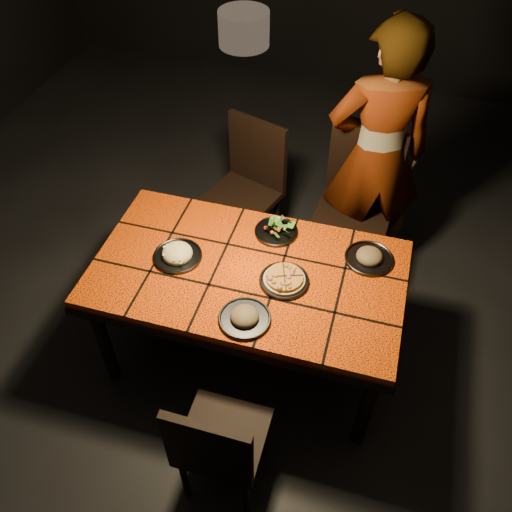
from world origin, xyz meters
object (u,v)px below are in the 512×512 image
(diner, at_px, (377,157))
(plate_pasta, at_px, (177,254))
(chair_near, at_px, (217,445))
(plate_pizza, at_px, (284,280))
(chair_far_left, at_px, (248,181))
(dining_table, at_px, (248,280))
(chair_far_right, at_px, (357,197))

(diner, xyz_separation_m, plate_pasta, (-0.90, -1.01, -0.10))
(chair_near, distance_m, plate_pizza, 0.85)
(diner, bearing_deg, plate_pasta, 31.37)
(diner, height_order, plate_pizza, diner)
(chair_far_left, relative_size, plate_pizza, 3.58)
(dining_table, relative_size, chair_far_right, 1.58)
(chair_near, relative_size, plate_pasta, 3.31)
(plate_pizza, bearing_deg, chair_far_right, 75.67)
(chair_far_left, bearing_deg, plate_pasta, -77.45)
(diner, bearing_deg, dining_table, 45.56)
(plate_pizza, bearing_deg, plate_pasta, 178.80)
(dining_table, bearing_deg, plate_pasta, -177.79)
(dining_table, bearing_deg, chair_near, -82.95)
(dining_table, xyz_separation_m, chair_far_right, (0.44, 0.93, -0.08))
(dining_table, xyz_separation_m, chair_far_left, (-0.28, 0.94, -0.12))
(dining_table, height_order, chair_far_right, chair_far_right)
(dining_table, bearing_deg, diner, 62.78)
(diner, bearing_deg, plate_pizza, 55.73)
(plate_pizza, relative_size, plate_pasta, 1.04)
(chair_near, bearing_deg, dining_table, -82.99)
(chair_far_right, height_order, diner, diner)
(chair_far_right, bearing_deg, chair_far_left, -176.61)
(diner, bearing_deg, chair_near, 60.01)
(plate_pizza, height_order, plate_pasta, plate_pasta)
(dining_table, xyz_separation_m, chair_near, (0.10, -0.82, -0.18))
(chair_near, distance_m, plate_pasta, 0.98)
(chair_near, height_order, chair_far_right, chair_far_right)
(dining_table, distance_m, chair_far_left, 0.99)
(chair_far_left, bearing_deg, chair_near, -59.31)
(dining_table, height_order, plate_pizza, plate_pizza)
(dining_table, xyz_separation_m, plate_pizza, (0.20, -0.03, 0.10))
(chair_far_left, xyz_separation_m, plate_pasta, (-0.10, -0.96, 0.22))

